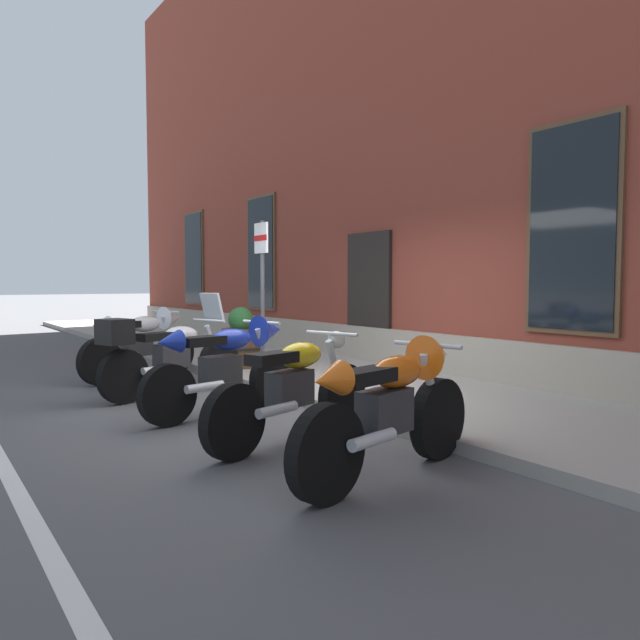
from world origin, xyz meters
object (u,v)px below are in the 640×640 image
object	(u,v)px
motorcycle_yellow_naked	(295,389)
barrel_planter	(241,342)
motorcycle_white_sport	(144,340)
motorcycle_orange_sport	(395,402)
parking_sign	(262,274)
motorcycle_silver_touring	(167,353)
motorcycle_blue_sport	(230,362)

from	to	relation	value
motorcycle_yellow_naked	barrel_planter	xyz separation A→B (m)	(-3.87, 1.43, 0.03)
motorcycle_white_sport	motorcycle_orange_sport	size ratio (longest dim) A/B	0.97
motorcycle_yellow_naked	motorcycle_orange_sport	distance (m)	1.27
motorcycle_yellow_naked	barrel_planter	size ratio (longest dim) A/B	2.19
motorcycle_yellow_naked	parking_sign	world-z (taller)	parking_sign
barrel_planter	motorcycle_silver_touring	bearing A→B (deg)	-56.21
motorcycle_silver_touring	parking_sign	xyz separation A→B (m)	(-0.31, 1.56, 1.02)
motorcycle_blue_sport	barrel_planter	xyz separation A→B (m)	(-2.49, 1.41, -0.06)
motorcycle_orange_sport	parking_sign	bearing A→B (deg)	163.31
motorcycle_blue_sport	motorcycle_yellow_naked	size ratio (longest dim) A/B	0.99
motorcycle_yellow_naked	barrel_planter	world-z (taller)	barrel_planter
motorcycle_yellow_naked	barrel_planter	bearing A→B (deg)	159.75
motorcycle_silver_touring	motorcycle_yellow_naked	xyz separation A→B (m)	(2.80, 0.17, -0.06)
barrel_planter	motorcycle_blue_sport	bearing A→B (deg)	-29.48
motorcycle_silver_touring	barrel_planter	distance (m)	1.92
motorcycle_blue_sport	motorcycle_orange_sport	size ratio (longest dim) A/B	1.02
parking_sign	barrel_planter	world-z (taller)	parking_sign
motorcycle_blue_sport	motorcycle_yellow_naked	distance (m)	1.38
motorcycle_white_sport	motorcycle_blue_sport	bearing A→B (deg)	-0.17
motorcycle_white_sport	motorcycle_silver_touring	world-z (taller)	motorcycle_silver_touring
motorcycle_orange_sport	barrel_planter	distance (m)	5.31
motorcycle_silver_touring	motorcycle_orange_sport	bearing A→B (deg)	3.52
motorcycle_white_sport	motorcycle_silver_touring	xyz separation A→B (m)	(1.54, -0.20, -0.03)
parking_sign	motorcycle_blue_sport	bearing A→B (deg)	-38.37
motorcycle_orange_sport	parking_sign	world-z (taller)	parking_sign
motorcycle_white_sport	motorcycle_orange_sport	world-z (taller)	motorcycle_white_sport
motorcycle_white_sport	motorcycle_blue_sport	distance (m)	2.96
motorcycle_silver_touring	barrel_planter	size ratio (longest dim) A/B	2.25
barrel_planter	motorcycle_yellow_naked	bearing A→B (deg)	-20.25
motorcycle_silver_touring	motorcycle_white_sport	bearing A→B (deg)	172.66
motorcycle_silver_touring	barrel_planter	world-z (taller)	motorcycle_silver_touring
motorcycle_blue_sport	motorcycle_orange_sport	distance (m)	2.65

